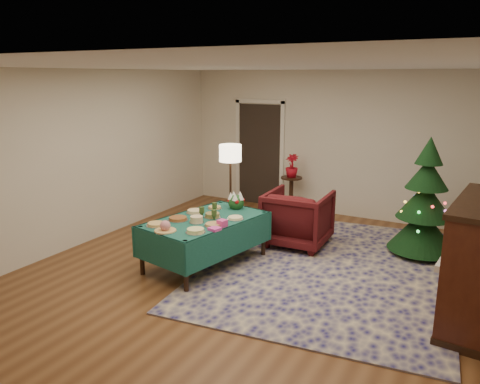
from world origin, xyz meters
The scene contains 25 objects.
room_shell centered at (0.00, 0.00, 1.35)m, with size 7.00×7.00×7.00m.
doorway centered at (-1.60, 3.48, 1.10)m, with size 1.08×0.04×2.16m.
rug centered at (0.75, 0.94, 0.01)m, with size 3.20×4.20×0.02m, color #181655.
buffet_table centered at (-0.81, 0.20, 0.54)m, with size 1.33×1.90×0.68m.
platter_0 centered at (-1.21, -0.37, 0.70)m, with size 0.26×0.26×0.04m.
platter_1 centered at (-0.96, -0.50, 0.73)m, with size 0.28×0.28×0.15m.
platter_2 centered at (-0.59, -0.36, 0.70)m, with size 0.25×0.25×0.06m.
platter_3 centered at (-1.10, -0.03, 0.70)m, with size 0.28×0.28×0.05m.
platter_4 centered at (-0.81, 0.00, 0.72)m, with size 0.20×0.20×0.09m.
platter_5 centered at (-0.54, -0.01, 0.69)m, with size 0.26×0.26×0.04m.
platter_6 centered at (-1.09, 0.37, 0.70)m, with size 0.26×0.26×0.05m.
platter_7 centered at (-0.75, 0.30, 0.71)m, with size 0.23×0.23×0.06m.
platter_8 centered at (-0.43, 0.38, 0.69)m, with size 0.23×0.23×0.04m.
platter_9 centered at (-0.96, 0.69, 0.69)m, with size 0.21×0.21×0.04m.
goblet_0 centered at (-0.84, 0.50, 0.76)m, with size 0.07×0.07×0.16m.
goblet_1 centered at (-0.65, 0.18, 0.76)m, with size 0.07×0.07×0.16m.
goblet_2 centered at (-0.87, 0.22, 0.76)m, with size 0.07×0.07×0.16m.
napkin_stack centered at (-0.44, -0.15, 0.69)m, with size 0.14×0.14×0.04m, color #E13EA7.
gift_box centered at (-0.43, 0.03, 0.72)m, with size 0.11×0.11×0.09m, color #E33F93.
centerpiece centered at (-0.69, 0.86, 0.79)m, with size 0.24×0.24×0.28m.
armchair centered at (0.02, 1.56, 0.48)m, with size 0.93×0.87×0.96m, color #450E11.
floor_lamp centered at (-1.19, 1.56, 1.28)m, with size 0.37×0.37×1.51m.
side_table centered at (-0.73, 3.11, 0.35)m, with size 0.40×0.40×0.72m.
potted_plant centered at (-0.73, 3.11, 0.84)m, with size 0.25×0.44×0.25m, color maroon.
christmas_tree centered at (1.79, 2.06, 0.79)m, with size 1.01×1.01×1.77m.
Camera 1 is at (2.57, -4.98, 2.60)m, focal length 35.00 mm.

